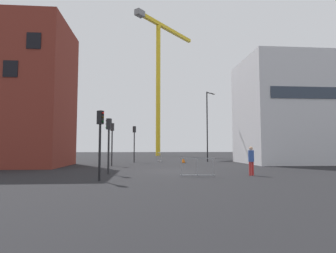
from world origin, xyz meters
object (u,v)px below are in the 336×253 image
at_px(construction_crane, 159,68).
at_px(pedestrian_walking, 251,159).
at_px(traffic_light_near, 109,136).
at_px(traffic_light_far, 112,137).
at_px(traffic_light_island, 100,133).
at_px(traffic_light_verge, 134,138).
at_px(streetlamp_tall, 208,121).
at_px(traffic_cone_on_verge, 183,160).

relative_size(construction_crane, pedestrian_walking, 16.03).
distance_m(traffic_light_near, traffic_light_far, 7.97).
height_order(construction_crane, traffic_light_near, construction_crane).
bearing_deg(construction_crane, traffic_light_near, -97.62).
relative_size(construction_crane, traffic_light_island, 7.77).
xyz_separation_m(traffic_light_island, traffic_light_verge, (1.04, 17.14, 0.31)).
bearing_deg(construction_crane, traffic_light_far, -100.94).
xyz_separation_m(streetlamp_tall, traffic_cone_on_verge, (-3.31, -2.32, -4.53)).
bearing_deg(traffic_light_far, construction_crane, 79.06).
distance_m(construction_crane, streetlamp_tall, 27.29).
xyz_separation_m(construction_crane, traffic_light_far, (-5.81, -30.06, -15.42)).
height_order(traffic_light_verge, pedestrian_walking, traffic_light_verge).
height_order(traffic_light_far, pedestrian_walking, traffic_light_far).
xyz_separation_m(streetlamp_tall, traffic_light_verge, (-8.70, -0.99, -2.08)).
relative_size(streetlamp_tall, traffic_light_verge, 2.05).
relative_size(traffic_light_island, traffic_light_far, 0.91).
height_order(traffic_light_verge, traffic_light_near, traffic_light_verge).
bearing_deg(traffic_light_island, pedestrian_walking, 12.71).
height_order(streetlamp_tall, traffic_light_verge, streetlamp_tall).
height_order(streetlamp_tall, traffic_light_near, streetlamp_tall).
relative_size(traffic_light_far, traffic_cone_on_verge, 6.44).
bearing_deg(traffic_light_verge, construction_crane, 80.67).
height_order(traffic_light_verge, traffic_cone_on_verge, traffic_light_verge).
relative_size(construction_crane, streetlamp_tall, 3.32).
distance_m(traffic_light_verge, traffic_light_near, 13.65).
bearing_deg(construction_crane, pedestrian_walking, -84.75).
relative_size(traffic_light_near, traffic_light_far, 0.90).
xyz_separation_m(construction_crane, pedestrian_walking, (3.64, -39.57, -17.05)).
xyz_separation_m(construction_crane, traffic_light_verge, (-4.01, -24.38, -15.32)).
relative_size(streetlamp_tall, traffic_light_near, 2.37).
bearing_deg(traffic_light_island, construction_crane, 83.07).
xyz_separation_m(traffic_light_island, pedestrian_walking, (8.69, 1.96, -1.41)).
xyz_separation_m(streetlamp_tall, traffic_light_island, (-9.74, -18.14, -2.38)).
height_order(traffic_light_near, pedestrian_walking, traffic_light_near).
xyz_separation_m(traffic_light_verge, traffic_light_far, (-1.80, -5.67, -0.09)).
distance_m(traffic_light_verge, traffic_light_far, 5.95).
relative_size(streetlamp_tall, traffic_light_far, 2.13).
bearing_deg(traffic_cone_on_verge, traffic_light_verge, 166.19).
distance_m(construction_crane, traffic_light_island, 44.66).
bearing_deg(streetlamp_tall, construction_crane, 101.34).
bearing_deg(traffic_cone_on_verge, traffic_light_far, -148.84).
bearing_deg(construction_crane, traffic_cone_on_verge, -86.92).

